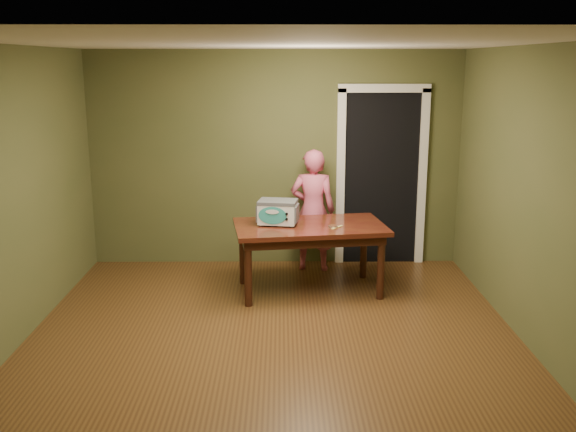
{
  "coord_description": "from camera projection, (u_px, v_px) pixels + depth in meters",
  "views": [
    {
      "loc": [
        0.08,
        -5.24,
        2.45
      ],
      "look_at": [
        0.14,
        1.0,
        0.95
      ],
      "focal_mm": 40.0,
      "sensor_mm": 36.0,
      "label": 1
    }
  ],
  "objects": [
    {
      "name": "room_shell",
      "position": [
        272.0,
        155.0,
        5.26
      ],
      "size": [
        4.52,
        5.02,
        2.61
      ],
      "color": "brown",
      "rests_on": "ground"
    },
    {
      "name": "spatula",
      "position": [
        337.0,
        227.0,
        6.76
      ],
      "size": [
        0.13,
        0.16,
        0.01
      ],
      "primitive_type": "cube",
      "rotation": [
        0.0,
        0.0,
        0.89
      ],
      "color": "#DBC45F",
      "rests_on": "dining_table"
    },
    {
      "name": "toy_oven",
      "position": [
        278.0,
        211.0,
        6.86
      ],
      "size": [
        0.47,
        0.35,
        0.27
      ],
      "rotation": [
        0.0,
        0.0,
        -0.16
      ],
      "color": "#4C4F54",
      "rests_on": "dining_table"
    },
    {
      "name": "dining_table",
      "position": [
        310.0,
        234.0,
        6.91
      ],
      "size": [
        1.71,
        1.11,
        0.75
      ],
      "rotation": [
        0.0,
        0.0,
        0.14
      ],
      "color": "#3B120D",
      "rests_on": "floor"
    },
    {
      "name": "child",
      "position": [
        313.0,
        210.0,
        7.64
      ],
      "size": [
        0.58,
        0.42,
        1.46
      ],
      "primitive_type": "imported",
      "rotation": [
        0.0,
        0.0,
        3.01
      ],
      "color": "#D45777",
      "rests_on": "floor"
    },
    {
      "name": "floor",
      "position": [
        273.0,
        347.0,
        5.66
      ],
      "size": [
        5.0,
        5.0,
        0.0
      ],
      "primitive_type": "plane",
      "color": "#583819",
      "rests_on": "ground"
    },
    {
      "name": "baking_pan",
      "position": [
        333.0,
        226.0,
        6.76
      ],
      "size": [
        0.1,
        0.1,
        0.02
      ],
      "color": "silver",
      "rests_on": "dining_table"
    },
    {
      "name": "doorway",
      "position": [
        378.0,
        175.0,
        8.13
      ],
      "size": [
        1.1,
        0.66,
        2.25
      ],
      "color": "black",
      "rests_on": "ground"
    }
  ]
}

